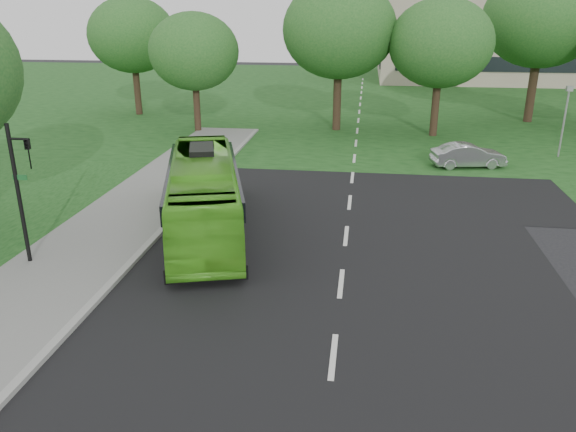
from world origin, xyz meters
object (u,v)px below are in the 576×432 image
object	(u,v)px
tree_park_d	(543,17)
tree_park_f	(132,35)
tree_park_a	(194,52)
traffic_light	(21,185)
tree_park_b	(339,30)
bus	(204,195)
sedan	(468,155)
camera_pole	(566,112)
tree_park_c	(441,43)

from	to	relation	value
tree_park_d	tree_park_f	bearing A→B (deg)	-178.21
tree_park_a	traffic_light	bearing A→B (deg)	-87.96
tree_park_a	tree_park_b	xyz separation A→B (m)	(9.62, 2.14, 1.38)
tree_park_f	traffic_light	bearing A→B (deg)	-74.90
tree_park_a	bus	size ratio (longest dim) A/B	0.78
bus	sedan	size ratio (longest dim) A/B	2.63
tree_park_b	tree_park_f	bearing A→B (deg)	165.82
tree_park_f	sedan	world-z (taller)	tree_park_f
tree_park_b	sedan	distance (m)	13.53
tree_park_a	tree_park_d	world-z (taller)	tree_park_d
tree_park_b	camera_pole	size ratio (longest dim) A/B	2.48
tree_park_c	tree_park_d	bearing A→B (deg)	38.74
tree_park_c	bus	world-z (taller)	tree_park_c
tree_park_a	tree_park_f	size ratio (longest dim) A/B	0.88
tree_park_d	tree_park_f	xyz separation A→B (m)	(-30.95, -0.97, -1.36)
tree_park_f	sedan	size ratio (longest dim) A/B	2.33
tree_park_a	tree_park_c	world-z (taller)	tree_park_c
tree_park_b	traffic_light	size ratio (longest dim) A/B	2.11
camera_pole	sedan	bearing A→B (deg)	-137.27
tree_park_b	camera_pole	bearing A→B (deg)	-25.03
tree_park_f	traffic_light	size ratio (longest dim) A/B	1.91
tree_park_d	traffic_light	distance (m)	37.78
tree_park_c	tree_park_f	bearing A→B (deg)	167.19
tree_park_c	camera_pole	bearing A→B (deg)	-37.59
tree_park_a	tree_park_f	world-z (taller)	tree_park_f
bus	sedan	bearing A→B (deg)	27.30
traffic_light	camera_pole	world-z (taller)	traffic_light
sedan	camera_pole	size ratio (longest dim) A/B	0.96
bus	traffic_light	bearing A→B (deg)	-156.95
tree_park_a	camera_pole	world-z (taller)	tree_park_a
tree_park_f	traffic_light	distance (m)	29.62
tree_park_c	camera_pole	xyz separation A→B (m)	(6.67, -5.13, -3.43)
bus	camera_pole	bearing A→B (deg)	22.92
tree_park_c	traffic_light	world-z (taller)	tree_park_c
tree_park_f	traffic_light	world-z (taller)	tree_park_f
bus	tree_park_b	bearing A→B (deg)	62.77
tree_park_c	traffic_light	size ratio (longest dim) A/B	1.86
sedan	camera_pole	distance (m)	6.70
tree_park_a	tree_park_c	xyz separation A→B (m)	(16.30, 1.04, 0.60)
tree_park_a	tree_park_d	size ratio (longest dim) A/B	0.72
bus	sedan	xyz separation A→B (m)	(11.68, 11.05, -0.79)
tree_park_b	bus	bearing A→B (deg)	-101.12
tree_park_a	tree_park_f	distance (m)	9.36
tree_park_b	tree_park_c	bearing A→B (deg)	-9.35
tree_park_b	tree_park_d	world-z (taller)	tree_park_d
sedan	traffic_light	world-z (taller)	traffic_light
tree_park_f	sedan	xyz separation A→B (m)	(24.19, -13.40, -5.59)
tree_park_b	tree_park_f	world-z (taller)	tree_park_b
traffic_light	tree_park_a	bearing A→B (deg)	87.54
tree_park_c	tree_park_d	distance (m)	10.08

